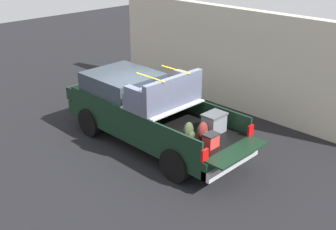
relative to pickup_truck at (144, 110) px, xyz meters
The scene contains 3 objects.
ground_plane 1.03m from the pickup_truck, behind, with size 40.00×40.00×0.00m, color black.
pickup_truck is the anchor object (origin of this frame).
building_facade 3.97m from the pickup_truck, 89.57° to the right, with size 9.84×0.36×3.37m, color beige.
Camera 1 is at (-7.70, 7.14, 5.51)m, focal length 44.25 mm.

